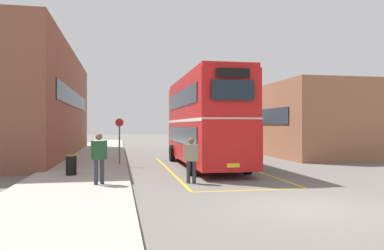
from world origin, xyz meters
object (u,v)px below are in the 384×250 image
at_px(single_deck_bus, 201,131).
at_px(litter_bin, 71,165).
at_px(double_decker_bus, 204,120).
at_px(bus_stop_sign, 119,136).
at_px(pedestrian_waiting_near, 99,154).
at_px(pedestrian_boarding, 191,157).

distance_m(single_deck_bus, litter_bin, 22.49).
height_order(double_decker_bus, bus_stop_sign, double_decker_bus).
height_order(pedestrian_waiting_near, litter_bin, pedestrian_waiting_near).
bearing_deg(single_deck_bus, double_decker_bus, -101.85).
bearing_deg(bus_stop_sign, pedestrian_boarding, -67.73).
bearing_deg(bus_stop_sign, litter_bin, -114.56).
relative_size(double_decker_bus, litter_bin, 12.80).
distance_m(single_deck_bus, pedestrian_boarding, 23.00).
relative_size(single_deck_bus, bus_stop_sign, 3.39).
height_order(single_deck_bus, pedestrian_boarding, single_deck_bus).
bearing_deg(pedestrian_boarding, single_deck_bus, 76.66).
bearing_deg(litter_bin, bus_stop_sign, 65.44).
distance_m(double_decker_bus, litter_bin, 7.46).
bearing_deg(bus_stop_sign, single_deck_bus, 63.22).
xyz_separation_m(single_deck_bus, pedestrian_waiting_near, (-8.69, -22.88, -0.45)).
bearing_deg(single_deck_bus, pedestrian_waiting_near, -110.80).
xyz_separation_m(pedestrian_boarding, litter_bin, (-4.66, 2.23, -0.44)).
bearing_deg(litter_bin, single_deck_bus, 63.69).
bearing_deg(litter_bin, pedestrian_boarding, -25.62).
distance_m(pedestrian_boarding, pedestrian_waiting_near, 3.43).
bearing_deg(pedestrian_boarding, bus_stop_sign, 112.27).
bearing_deg(pedestrian_waiting_near, double_decker_bus, 49.38).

